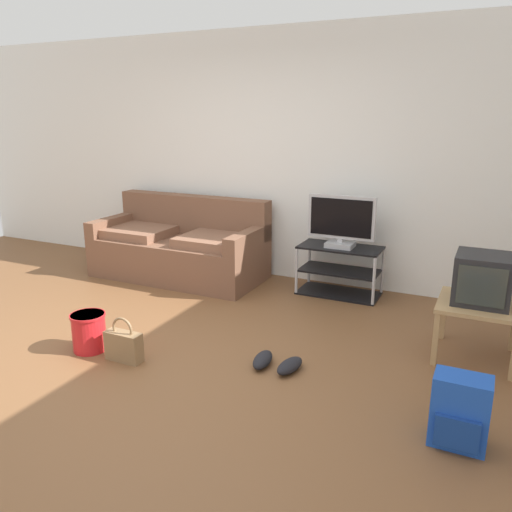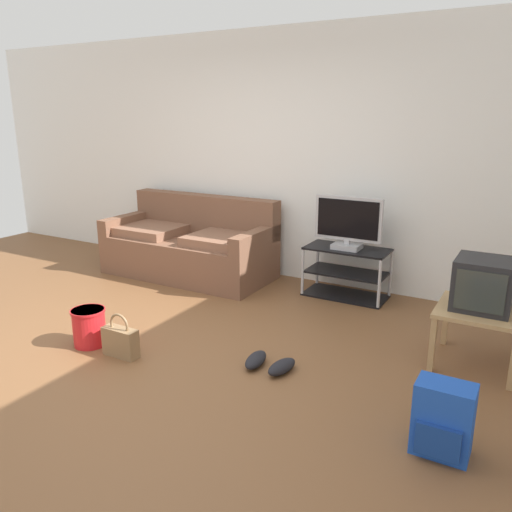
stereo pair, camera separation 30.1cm
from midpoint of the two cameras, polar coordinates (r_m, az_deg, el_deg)
ground_plane at (r=4.11m, az=-10.74°, el=-11.10°), size 9.00×9.80×0.02m
wall_back at (r=5.77m, az=4.66°, el=10.91°), size 9.00×0.10×2.70m
couch at (r=5.94m, az=-5.83°, el=1.04°), size 1.93×0.89×0.89m
tv_stand at (r=5.32m, az=11.64°, el=-1.82°), size 0.83×0.42×0.51m
flat_tv at (r=5.17m, az=11.87°, el=3.57°), size 0.68×0.22×0.52m
side_table at (r=4.16m, az=25.55°, el=-6.13°), size 0.59×0.59×0.45m
crt_tv at (r=4.09m, az=25.97°, el=-2.84°), size 0.40×0.40×0.37m
backpack at (r=3.15m, az=22.82°, el=-16.54°), size 0.31×0.27×0.42m
handbag at (r=4.09m, az=-12.82°, el=-9.22°), size 0.29×0.11×0.35m
cleaning_bucket at (r=4.33m, az=-16.21°, el=-7.53°), size 0.27×0.27×0.30m
sneakers_pair at (r=3.85m, az=3.71°, el=-11.88°), size 0.38×0.30×0.09m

